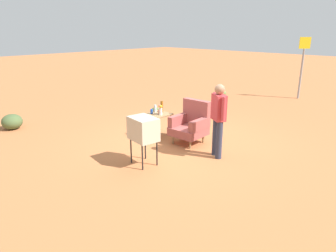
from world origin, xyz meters
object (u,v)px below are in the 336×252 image
Objects in this scene: side_table at (159,117)px; soda_can_red at (160,112)px; armchair at (191,123)px; person_standing at (218,116)px; flower_vase at (161,109)px; bottle_short_clear at (155,109)px; bottle_tall_amber at (162,106)px; road_sign at (302,65)px; tv_on_stand at (143,129)px; soda_can_blue at (152,111)px.

soda_can_red is at bearing 10.29° from side_table.
armchair is 1.14m from person_standing.
bottle_short_clear is at bearing 162.01° from flower_vase.
bottle_tall_amber reaches higher than flower_vase.
flower_vase is (0.13, -0.05, 0.24)m from side_table.
bottle_tall_amber is 1.13× the size of flower_vase.
armchair is at bearing 15.17° from soda_can_red.
person_standing is at bearing -81.46° from road_sign.
armchair is 1.03× the size of tv_on_stand.
soda_can_blue is at bearing 131.43° from tv_on_stand.
road_sign is 7.16m from bottle_tall_amber.
road_sign reaches higher than bottle_tall_amber.
road_sign is 20.00× the size of soda_can_red.
tv_on_stand is 1.98m from bottle_tall_amber.
soda_can_red is 0.22m from bottle_tall_amber.
bottle_tall_amber is at bearing 109.18° from side_table.
armchair reaches higher than soda_can_blue.
armchair is 8.69× the size of soda_can_red.
tv_on_stand is 1.93m from bottle_short_clear.
road_sign is at bearing 90.73° from armchair.
armchair is 0.43× the size of road_sign.
armchair is 8.69× the size of soda_can_blue.
soda_can_blue is 0.28m from flower_vase.
side_table is (-0.91, -0.24, 0.03)m from armchair.
tv_on_stand reaches higher than soda_can_red.
tv_on_stand is at bearing -56.00° from bottle_tall_amber.
road_sign is at bearing 84.60° from flower_vase.
soda_can_red is 1.00× the size of soda_can_blue.
person_standing is at bearing -1.90° from side_table.
flower_vase is at bearing -31.63° from soda_can_red.
person_standing is 2.10m from bottle_short_clear.
soda_can_blue is at bearing -163.93° from flower_vase.
soda_can_blue is (-0.16, -0.13, 0.00)m from soda_can_red.
armchair reaches higher than tv_on_stand.
armchair is 1.12m from bottle_short_clear.
road_sign is 8.13× the size of bottle_tall_amber.
flower_vase reaches higher than bottle_short_clear.
soda_can_red is 0.41× the size of bottle_tall_amber.
soda_can_red is at bearing -10.58° from bottle_short_clear.
person_standing is (0.87, 1.40, 0.16)m from tv_on_stand.
soda_can_blue is at bearing -97.33° from road_sign.
tv_on_stand is 5.15× the size of bottle_short_clear.
side_table is at bearing -164.99° from armchair.
person_standing is at bearing -7.04° from bottle_tall_amber.
armchair is 1.01m from bottle_tall_amber.
person_standing reaches higher than tv_on_stand.
soda_can_red is at bearing -61.64° from bottle_tall_amber.
armchair is at bearing 163.11° from person_standing.
person_standing is 1.90m from soda_can_red.
soda_can_red reaches higher than side_table.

